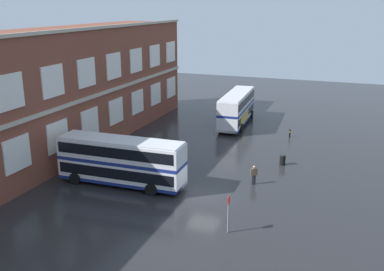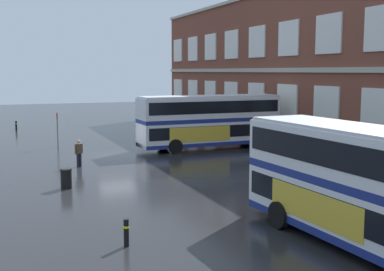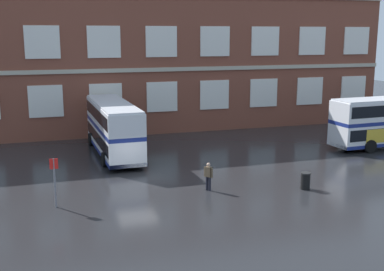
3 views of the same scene
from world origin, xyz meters
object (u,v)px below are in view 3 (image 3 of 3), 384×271
(double_decker_near, at_px, (113,127))
(station_litter_bin, at_px, (305,181))
(bus_stand_flag, at_px, (55,178))
(waiting_passenger, at_px, (208,175))

(double_decker_near, bearing_deg, station_litter_bin, -51.45)
(bus_stand_flag, relative_size, station_litter_bin, 2.62)
(waiting_passenger, bearing_deg, double_decker_near, 110.73)
(double_decker_near, height_order, station_litter_bin, double_decker_near)
(waiting_passenger, xyz_separation_m, station_litter_bin, (5.64, -1.53, -0.41))
(double_decker_near, xyz_separation_m, station_litter_bin, (9.64, -12.09, -1.63))
(waiting_passenger, relative_size, station_litter_bin, 1.65)
(station_litter_bin, bearing_deg, double_decker_near, 128.55)
(waiting_passenger, bearing_deg, bus_stand_flag, -178.33)
(waiting_passenger, distance_m, station_litter_bin, 5.86)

